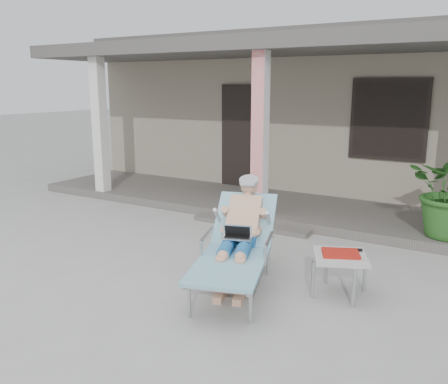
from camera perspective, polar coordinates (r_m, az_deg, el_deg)
The scene contains 7 objects.
ground at distance 6.17m, azimuth -4.81°, elevation -8.53°, with size 60.00×60.00×0.00m, color #9E9E99.
house at distance 11.68m, azimuth 13.97°, elevation 9.58°, with size 10.40×5.40×3.30m.
porch_deck at distance 8.65m, azimuth 6.69°, elevation -1.80°, with size 10.00×2.00×0.15m, color #605B56.
porch_overhang at distance 8.35m, azimuth 7.03°, elevation 16.45°, with size 10.00×2.30×2.85m.
porch_step at distance 7.66m, azimuth 3.19°, elevation -3.95°, with size 2.00×0.30×0.07m, color #605B56.
lounger at distance 5.32m, azimuth 1.72°, elevation -3.41°, with size 1.22×1.95×1.23m.
side_table at distance 5.28m, azimuth 13.82°, elevation -7.79°, with size 0.72×0.72×0.50m.
Camera 1 is at (3.35, -4.68, 2.24)m, focal length 38.00 mm.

